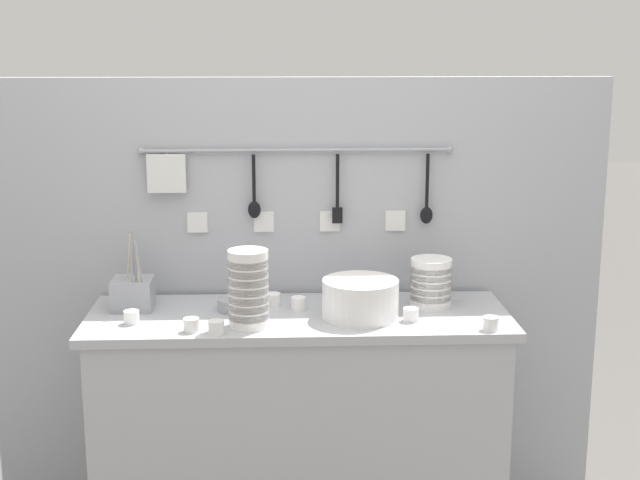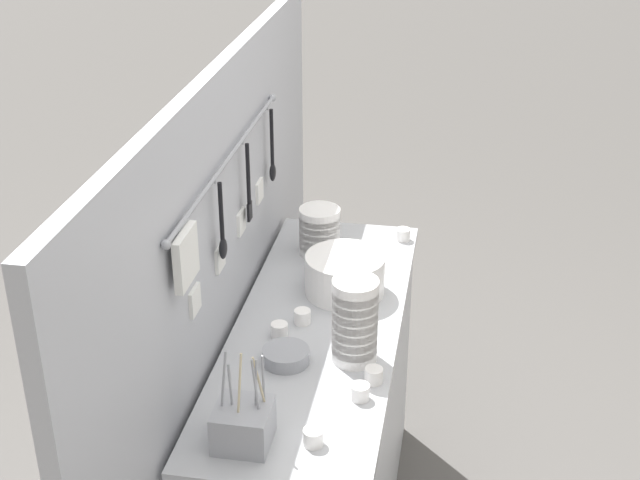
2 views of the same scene
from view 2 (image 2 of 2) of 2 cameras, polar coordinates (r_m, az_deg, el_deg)
counter at (r=2.89m, az=-0.14°, el=-12.82°), size 1.39×0.48×0.88m
back_wall at (r=2.71m, az=-5.92°, el=-5.92°), size 2.19×0.08×1.64m
bowl_stack_tall_left at (r=2.41m, az=2.24°, el=-5.18°), size 0.13×0.13×0.25m
bowl_stack_nested_right at (r=2.99m, az=-0.03°, el=0.58°), size 0.14×0.14×0.16m
plate_stack at (r=2.76m, az=1.61°, el=-2.23°), size 0.25×0.25×0.13m
steel_mixing_bowl at (r=2.46m, az=-2.20°, el=-7.41°), size 0.13×0.13×0.04m
cutlery_caddy at (r=2.17m, az=-4.93°, el=-11.66°), size 0.13×0.13×0.26m
cup_centre at (r=2.56m, az=-2.61°, el=-5.79°), size 0.05×0.05×0.04m
cup_beside_plates at (r=2.62m, az=-1.14°, el=-4.94°), size 0.05×0.05×0.04m
cup_mid_row at (r=2.91m, az=2.93°, el=-1.52°), size 0.05×0.05×0.04m
cup_back_right at (r=2.38m, az=3.46°, el=-8.65°), size 0.05×0.05×0.04m
cup_by_caddy at (r=2.18m, az=-0.44°, el=-12.51°), size 0.05×0.05×0.04m
cup_front_left at (r=2.32m, az=2.58°, el=-9.70°), size 0.05×0.05×0.04m
cup_edge_near at (r=3.11m, az=5.34°, el=0.35°), size 0.05×0.05×0.04m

